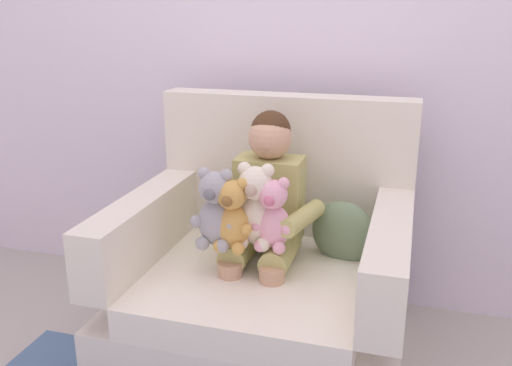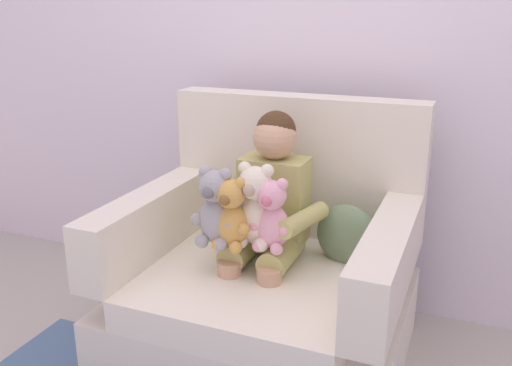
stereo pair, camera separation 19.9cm
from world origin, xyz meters
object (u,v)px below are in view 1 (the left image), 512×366
at_px(armchair, 266,281).
at_px(seated_child, 265,207).
at_px(plush_pink, 273,216).
at_px(plush_grey, 216,211).
at_px(plush_honey, 232,216).
at_px(throw_pillow, 343,233).
at_px(plush_cream, 256,208).

bearing_deg(armchair, seated_child, 114.92).
xyz_separation_m(armchair, plush_pink, (0.06, -0.12, 0.33)).
bearing_deg(plush_grey, plush_honey, -6.52).
relative_size(seated_child, plush_grey, 2.73).
height_order(armchair, throw_pillow, armchair).
bearing_deg(plush_pink, plush_grey, -172.54).
xyz_separation_m(plush_cream, plush_grey, (-0.14, -0.05, -0.01)).
height_order(armchair, plush_pink, armchair).
height_order(plush_grey, plush_pink, plush_grey).
relative_size(plush_cream, plush_pink, 1.15).
height_order(plush_cream, throw_pillow, plush_cream).
distance_m(plush_honey, plush_grey, 0.07).
bearing_deg(plush_honey, plush_cream, 48.67).
height_order(plush_cream, plush_pink, plush_cream).
bearing_deg(seated_child, throw_pillow, 17.87).
xyz_separation_m(armchair, plush_cream, (-0.01, -0.11, 0.35)).
bearing_deg(plush_cream, plush_grey, -179.89).
bearing_deg(throw_pillow, plush_grey, -146.93).
bearing_deg(throw_pillow, plush_pink, -133.44).
bearing_deg(plush_grey, plush_pink, 8.72).
xyz_separation_m(plush_honey, plush_cream, (0.07, 0.06, 0.02)).
relative_size(seated_child, plush_pink, 2.99).
bearing_deg(plush_pink, plush_cream, 166.07).
height_order(plush_cream, plush_grey, plush_cream).
relative_size(armchair, seated_child, 1.32).
bearing_deg(seated_child, plush_grey, -126.97).
distance_m(plush_cream, plush_pink, 0.07).
bearing_deg(plush_cream, armchair, 62.83).
distance_m(seated_child, plush_pink, 0.16).
bearing_deg(plush_pink, armchair, 111.74).
relative_size(armchair, plush_pink, 3.95).
bearing_deg(plush_grey, armchair, 44.65).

